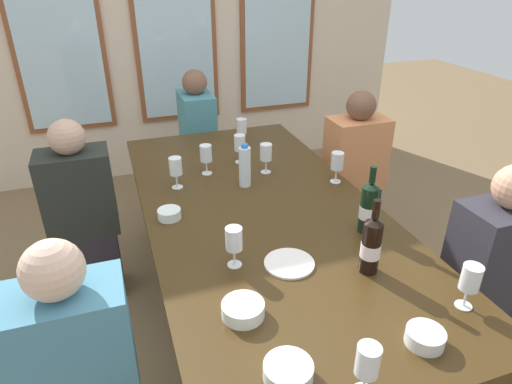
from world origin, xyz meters
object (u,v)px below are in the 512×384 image
object	(u,v)px
wine_glass_4	(234,241)
seated_person_1	(353,175)
tasting_bowl_3	(243,309)
seated_person_0	(83,218)
tasting_bowl_2	(425,337)
wine_glass_0	(240,144)
wine_glass_1	(471,279)
tasting_bowl_0	(169,214)
seated_person_3	(488,283)
wine_bottle_0	(368,207)
wine_glass_7	(176,168)
wine_glass_6	(337,162)
dining_table	(262,220)
wine_glass_3	(242,127)
wine_glass_2	(266,154)
tasting_bowl_1	(288,371)
water_bottle	(245,166)
wine_glass_5	(368,362)
seated_person_4	(198,143)
wine_bottle_1	(371,245)
wine_glass_8	(206,154)
seated_person_2	(82,383)
white_plate_0	(289,263)

from	to	relation	value
wine_glass_4	seated_person_1	distance (m)	1.53
tasting_bowl_3	seated_person_0	world-z (taller)	seated_person_0
tasting_bowl_2	seated_person_1	size ratio (longest dim) A/B	0.11
wine_glass_0	wine_glass_1	distance (m)	1.52
tasting_bowl_0	seated_person_3	size ratio (longest dim) A/B	0.10
wine_bottle_0	wine_glass_7	distance (m)	1.02
wine_glass_6	seated_person_1	distance (m)	0.67
dining_table	wine_glass_3	xyz separation A→B (m)	(0.17, 0.87, 0.18)
tasting_bowl_3	wine_glass_2	distance (m)	1.18
dining_table	seated_person_3	xyz separation A→B (m)	(0.87, -0.63, -0.15)
tasting_bowl_1	water_bottle	bearing A→B (deg)	78.16
wine_glass_5	seated_person_4	distance (m)	2.63
wine_glass_1	seated_person_1	size ratio (longest dim) A/B	0.16
dining_table	wine_bottle_1	bearing A→B (deg)	-68.83
seated_person_0	wine_glass_3	bearing A→B (deg)	15.44
wine_glass_4	seated_person_0	xyz separation A→B (m)	(-0.62, 0.98, -0.33)
tasting_bowl_0	tasting_bowl_1	distance (m)	1.04
wine_bottle_1	wine_glass_8	bearing A→B (deg)	109.94
water_bottle	tasting_bowl_1	bearing A→B (deg)	-101.84
wine_bottle_0	wine_glass_7	bearing A→B (deg)	136.09
wine_glass_0	wine_glass_2	xyz separation A→B (m)	(0.10, -0.19, -0.00)
seated_person_1	tasting_bowl_0	bearing A→B (deg)	-158.25
wine_glass_2	wine_glass_4	distance (m)	0.90
tasting_bowl_0	water_bottle	xyz separation A→B (m)	(0.44, 0.22, 0.09)
seated_person_3	seated_person_2	bearing A→B (deg)	179.20
wine_glass_8	wine_glass_7	bearing A→B (deg)	-147.73
wine_glass_5	tasting_bowl_2	bearing A→B (deg)	18.97
tasting_bowl_2	seated_person_2	xyz separation A→B (m)	(-1.07, 0.39, -0.24)
tasting_bowl_3	wine_glass_1	world-z (taller)	wine_glass_1
wine_glass_3	seated_person_2	xyz separation A→B (m)	(-1.04, -1.47, -0.33)
wine_bottle_0	wine_glass_5	distance (m)	0.87
tasting_bowl_1	seated_person_2	distance (m)	0.75
wine_glass_0	seated_person_1	xyz separation A→B (m)	(0.81, -0.00, -0.33)
seated_person_3	seated_person_4	size ratio (longest dim) A/B	1.00
tasting_bowl_1	wine_glass_4	size ratio (longest dim) A/B	0.85
wine_bottle_1	wine_glass_6	size ratio (longest dim) A/B	1.82
water_bottle	seated_person_2	xyz separation A→B (m)	(-0.87, -0.87, -0.33)
wine_glass_0	seated_person_1	bearing A→B (deg)	-0.03
wine_bottle_0	wine_glass_8	world-z (taller)	wine_bottle_0
white_plate_0	wine_glass_8	size ratio (longest dim) A/B	1.18
dining_table	wine_bottle_0	xyz separation A→B (m)	(0.38, -0.34, 0.19)
wine_glass_8	seated_person_1	size ratio (longest dim) A/B	0.16
wine_glass_5	seated_person_4	xyz separation A→B (m)	(0.08, 2.60, -0.34)
seated_person_4	wine_glass_0	bearing A→B (deg)	-85.96
tasting_bowl_1	wine_glass_4	bearing A→B (deg)	89.43
tasting_bowl_1	seated_person_1	world-z (taller)	seated_person_1
dining_table	wine_glass_8	xyz separation A→B (m)	(-0.16, 0.49, 0.18)
dining_table	wine_glass_8	distance (m)	0.55
wine_glass_3	seated_person_1	world-z (taller)	seated_person_1
wine_bottle_0	wine_glass_5	world-z (taller)	wine_bottle_0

